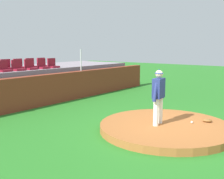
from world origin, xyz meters
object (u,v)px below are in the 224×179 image
stadium_chair_1 (4,68)px  stadium_chair_9 (19,66)px  stadium_chair_3 (30,66)px  stadium_chair_11 (42,64)px  stadium_chair_2 (18,67)px  stadium_chair_4 (43,66)px  fielding_glove (207,120)px  stadium_chair_5 (53,65)px  pitcher (159,93)px  stadium_chair_10 (31,65)px  baseball (192,122)px  stadium_chair_8 (7,66)px

stadium_chair_1 → stadium_chair_9: size_ratio=1.00×
stadium_chair_3 → stadium_chair_9: 0.91m
stadium_chair_11 → stadium_chair_1: bearing=17.2°
stadium_chair_2 → stadium_chair_4: same height
fielding_glove → stadium_chair_2: bearing=167.1°
stadium_chair_1 → stadium_chair_11: bearing=-162.8°
fielding_glove → stadium_chair_5: (0.71, 8.37, 1.42)m
stadium_chair_3 → stadium_chair_4: same height
stadium_chair_2 → stadium_chair_3: same height
fielding_glove → stadium_chair_4: size_ratio=0.60×
stadium_chair_1 → stadium_chair_2: bearing=177.1°
pitcher → stadium_chair_1: stadium_chair_1 is taller
stadium_chair_4 → stadium_chair_10: (-0.00, 0.94, 0.00)m
baseball → fielding_glove: size_ratio=0.25×
baseball → stadium_chair_5: stadium_chair_5 is taller
pitcher → stadium_chair_5: (1.91, 7.21, 0.46)m
stadium_chair_3 → baseball: bearing=91.8°
fielding_glove → stadium_chair_11: 9.37m
fielding_glove → stadium_chair_10: 9.39m
baseball → stadium_chair_1: size_ratio=0.15×
stadium_chair_4 → stadium_chair_10: same height
fielding_glove → stadium_chair_2: stadium_chair_2 is taller
pitcher → stadium_chair_9: 8.14m
stadium_chair_4 → stadium_chair_8: 1.68m
stadium_chair_4 → stadium_chair_5: 0.68m
stadium_chair_5 → stadium_chair_8: bearing=-23.3°
stadium_chair_4 → stadium_chair_1: bearing=-1.0°
stadium_chair_5 → stadium_chair_10: same height
stadium_chair_3 → stadium_chair_9: bearing=-89.7°
stadium_chair_8 → stadium_chair_9: size_ratio=1.00×
baseball → stadium_chair_8: stadium_chair_8 is taller
fielding_glove → stadium_chair_3: bearing=162.4°
pitcher → stadium_chair_11: stadium_chair_11 is taller
pitcher → stadium_chair_8: bearing=84.8°
stadium_chair_4 → stadium_chair_8: (-1.41, 0.93, 0.00)m
stadium_chair_3 → stadium_chair_5: 1.40m
stadium_chair_1 → stadium_chair_5: bearing=179.8°
stadium_chair_2 → stadium_chair_8: (0.01, 0.92, 0.00)m
fielding_glove → stadium_chair_2: size_ratio=0.60×
baseball → stadium_chair_10: stadium_chair_10 is taller
stadium_chair_3 → stadium_chair_11: 1.65m
baseball → stadium_chair_8: (-0.93, 8.92, 1.44)m
fielding_glove → stadium_chair_11: (0.71, 9.23, 1.42)m
stadium_chair_2 → stadium_chair_4: size_ratio=1.00×
stadium_chair_10 → stadium_chair_2: bearing=33.5°
baseball → stadium_chair_11: bearing=82.6°
baseball → fielding_glove: fielding_glove is taller
baseball → stadium_chair_9: 9.04m
baseball → stadium_chair_1: (-1.63, 8.03, 1.44)m
stadium_chair_4 → stadium_chair_11: 1.12m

